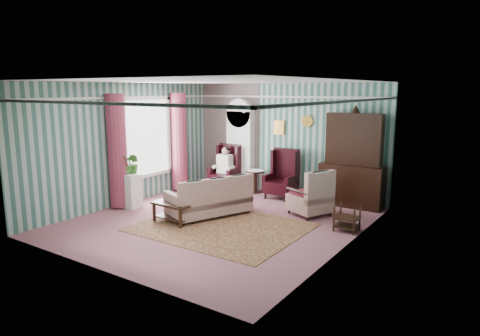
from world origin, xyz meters
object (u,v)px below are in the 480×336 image
Objects in this scene: dresser_hutch at (353,157)px; wingback_right at (281,174)px; wingback_left at (225,167)px; coffee_table at (173,213)px; nest_table at (347,218)px; plant_stand at (129,191)px; bookcase at (240,148)px; sofa at (209,193)px; seated_woman at (225,168)px; round_side_table at (255,182)px; floral_armchair at (310,196)px.

dresser_hutch is 1.86m from wingback_right.
coffee_table is (0.89, -3.07, -0.41)m from wingback_left.
wingback_right reaches higher than nest_table.
plant_stand is at bearing -166.16° from nest_table.
bookcase is 1.22× the size of sofa.
nest_table is at bearing -20.85° from seated_woman.
dresser_hutch reaches higher than coffee_table.
sofa is (-2.30, -2.52, -0.66)m from dresser_hutch.
plant_stand is (-1.70, -2.90, 0.10)m from round_side_table.
nest_table is 0.68× the size of plant_stand.
wingback_right reaches higher than coffee_table.
dresser_hutch reaches higher than plant_stand.
wingback_right reaches higher than floral_armchair.
seated_woman reaches higher than round_side_table.
seated_woman is (-0.25, -0.39, -0.53)m from bookcase.
wingback_left reaches higher than coffee_table.
bookcase reaches higher than wingback_left.
wingback_left is at bearing -175.59° from dresser_hutch.
plant_stand is at bearing -108.49° from bookcase.
sofa is 2.22m from floral_armchair.
wingback_left reaches higher than round_side_table.
floral_armchair is 2.99m from coffee_table.
floral_armchair is (-1.07, 0.60, 0.16)m from nest_table.
dresser_hutch is at bearing 4.41° from seated_woman.
bookcase is at bearing 100.50° from coffee_table.
coffee_table is (-0.31, -0.82, -0.30)m from sofa.
plant_stand is at bearing 125.99° from sofa.
wingback_right is 1.06× the size of seated_woman.
floral_armchair is at bearing -112.37° from dresser_hutch.
nest_table is 0.29× the size of sofa.
floral_armchair is at bearing -17.58° from wingback_left.
bookcase is 1.79× the size of wingback_right.
seated_woman reaches higher than coffee_table.
wingback_right is (1.75, 0.00, 0.00)m from wingback_left.
sofa is at bearing -82.87° from round_side_table.
floral_armchair is at bearing -26.00° from bookcase.
floral_armchair is (2.10, -1.10, 0.13)m from round_side_table.
round_side_table is at bearing -20.27° from bookcase.
wingback_left is 2.87m from plant_stand.
coffee_table is at bearing -154.51° from nest_table.
seated_woman is 1.36× the size of coffee_table.
bookcase is at bearing 57.34° from seated_woman.
wingback_right is (1.50, -0.39, -0.50)m from bookcase.
seated_woman is 1.37× the size of floral_armchair.
nest_table is (4.07, -1.55, -0.32)m from seated_woman.
coffee_table is at bearing -105.66° from wingback_right.
dresser_hutch is 2.75m from round_side_table.
round_side_table is (0.90, 0.15, -0.29)m from seated_woman.
sofa is at bearing -132.39° from dresser_hutch.
nest_table is 0.62× the size of coffee_table.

